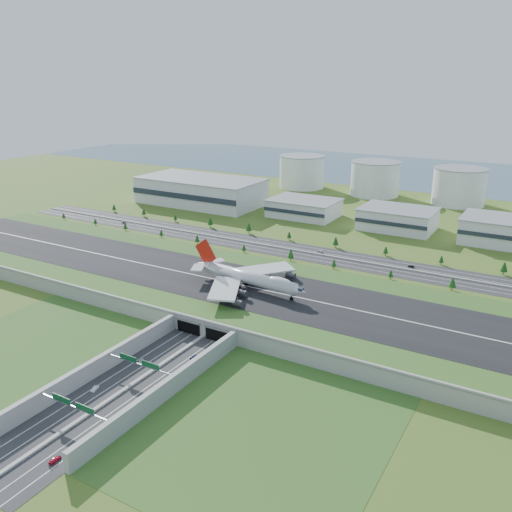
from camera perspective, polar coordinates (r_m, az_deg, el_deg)
The scene contains 23 objects.
ground at distance 305.08m, azimuth -0.09°, elevation -4.83°, with size 1200.00×1200.00×0.00m, color #3F5C1C.
airfield_deck at distance 303.41m, azimuth -0.10°, elevation -4.12°, with size 520.00×100.00×9.20m.
underpass_road at distance 232.48m, azimuth -12.85°, elevation -12.33°, with size 38.80×120.40×8.00m.
sign_gantry_near at distance 233.45m, azimuth -12.18°, elevation -11.14°, with size 38.70×0.70×9.80m.
sign_gantry_far at distance 213.17m, azimuth -18.66°, elevation -14.87°, with size 38.70×0.70×9.80m.
north_expressway at distance 384.77m, azimuth 7.06°, elevation 0.06°, with size 560.00×36.00×0.12m, color #28282B.
tree_row at distance 373.98m, azimuth 12.03°, elevation -0.02°, with size 502.33×48.68×8.39m.
hangar_west at distance 539.37m, azimuth -5.82°, elevation 6.81°, with size 120.00×60.00×25.00m, color silver.
hangar_mid_a at distance 489.81m, azimuth 5.09°, elevation 5.04°, with size 58.00×42.00×15.00m, color silver.
hangar_mid_b at distance 461.16m, azimuth 14.69°, elevation 3.78°, with size 58.00×42.00×17.00m, color silver.
hangar_mid_c at distance 447.46m, azimuth 24.56°, elevation 2.39°, with size 58.00×42.00×19.00m, color silver.
fuel_tank_a at distance 619.33m, azimuth 4.86°, elevation 8.82°, with size 50.00×50.00×35.00m, color silver.
fuel_tank_b at distance 588.52m, azimuth 12.41°, elevation 7.95°, with size 50.00×50.00×35.00m, color silver.
fuel_tank_c at distance 568.85m, azimuth 20.60°, elevation 6.85°, with size 50.00×50.00×35.00m, color silver.
bay_water at distance 745.45m, azimuth 19.07°, elevation 8.16°, with size 1200.00×260.00×0.06m, color #39586D.
boeing_747 at distance 299.66m, azimuth -0.83°, elevation -2.25°, with size 75.98×71.49×23.51m.
car_0 at distance 248.76m, azimuth -12.02°, elevation -10.75°, with size 1.92×4.77×1.62m, color #B6B7BB.
car_1 at distance 233.81m, azimuth -16.60°, elevation -13.23°, with size 1.49×4.29×1.41m, color white.
car_2 at distance 248.47m, azimuth -6.49°, elevation -10.51°, with size 2.20×4.78×1.33m, color #0C1C40.
car_3 at distance 201.24m, azimuth -20.41°, elevation -19.44°, with size 1.89×4.64×1.35m, color #AB0F28.
car_4 at distance 479.09m, azimuth -13.73°, elevation 3.45°, with size 1.72×4.27×1.46m, color #595A5E.
car_5 at distance 372.29m, azimuth 16.01°, elevation -1.05°, with size 1.47×4.23×1.39m, color black.
car_7 at distance 391.21m, azimuth 6.74°, elevation 0.51°, with size 2.18×5.36×1.56m, color silver.
Camera 1 is at (141.41, -241.90, 120.69)m, focal length 38.00 mm.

